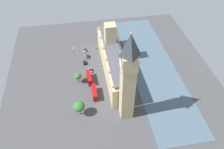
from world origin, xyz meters
TOP-DOWN VIEW (x-y plane):
  - ground_plane at (0.00, 0.00)m, footprint 133.79×133.79m
  - river_thames at (-28.99, 0.00)m, footprint 29.96×120.41m
  - parliament_building at (-1.99, -1.16)m, footprint 12.39×63.79m
  - clock_tower at (-2.62, 36.11)m, footprint 7.51×7.51m
  - car_white_opposite_hall at (15.11, -25.14)m, footprint 1.92×4.66m
  - car_blue_corner at (13.50, -17.16)m, footprint 1.85×4.32m
  - car_black_under_trees at (16.07, -10.62)m, footprint 2.19×4.25m
  - car_silver_leading at (12.96, -2.24)m, footprint 1.95×4.54m
  - double_decker_bus_midblock at (14.60, 6.63)m, footprint 3.07×10.61m
  - double_decker_bus_far_end at (12.75, 19.61)m, footprint 2.69×10.51m
  - pedestrian_by_river_gate at (6.03, -25.58)m, footprint 0.52×0.62m
  - pedestrian_trailing at (5.64, -6.17)m, footprint 0.61×0.68m
  - plane_tree_kerbside at (21.52, 6.71)m, footprint 4.62×4.62m
  - plane_tree_near_tower at (22.26, 31.84)m, footprint 6.29×6.29m
  - street_lamp_slot_10 at (22.72, -20.31)m, footprint 0.56×0.56m

SIDE VIEW (x-z plane):
  - ground_plane at x=0.00m, z-range 0.00..0.00m
  - river_thames at x=-28.99m, z-range 0.00..0.25m
  - pedestrian_trailing at x=5.64m, z-range -0.08..1.55m
  - pedestrian_by_river_gate at x=6.03m, z-range -0.08..1.60m
  - car_blue_corner at x=13.50m, z-range 0.02..1.76m
  - car_black_under_trees at x=16.07m, z-range 0.02..1.76m
  - car_silver_leading at x=12.96m, z-range 0.02..1.76m
  - car_white_opposite_hall at x=15.11m, z-range 0.02..1.76m
  - double_decker_bus_midblock at x=14.60m, z-range 0.26..5.01m
  - double_decker_bus_far_end at x=12.75m, z-range 0.26..5.01m
  - street_lamp_slot_10 at x=22.72m, z-range 1.30..8.12m
  - plane_tree_kerbside at x=21.52m, z-range 1.62..8.87m
  - plane_tree_near_tower at x=22.26m, z-range 1.97..11.30m
  - parliament_building at x=-1.99m, z-range -5.62..22.81m
  - clock_tower at x=-2.62m, z-range 0.89..54.23m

